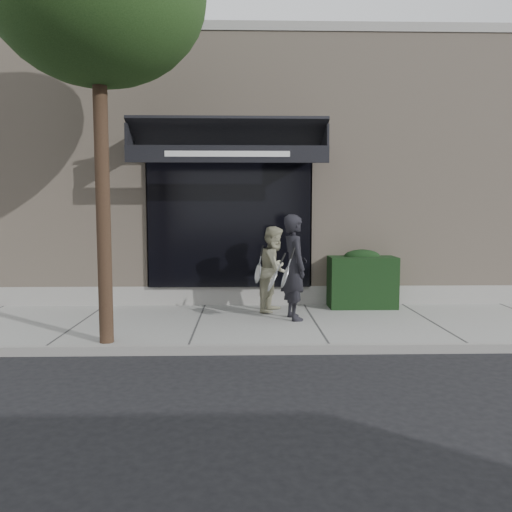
{
  "coord_description": "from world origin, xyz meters",
  "views": [
    {
      "loc": [
        -1.21,
        -8.41,
        2.02
      ],
      "look_at": [
        -0.99,
        0.6,
        1.19
      ],
      "focal_mm": 35.0,
      "sensor_mm": 36.0,
      "label": 1
    }
  ],
  "objects": [
    {
      "name": "hedge",
      "position": [
        1.1,
        1.25,
        0.66
      ],
      "size": [
        1.3,
        0.7,
        1.14
      ],
      "color": "black",
      "rests_on": "sidewalk"
    },
    {
      "name": "sidewalk",
      "position": [
        0.0,
        0.0,
        0.06
      ],
      "size": [
        20.0,
        3.0,
        0.12
      ],
      "primitive_type": "cube",
      "color": "gray",
      "rests_on": "ground"
    },
    {
      "name": "pedestrian_front",
      "position": [
        -0.34,
        0.18,
        1.03
      ],
      "size": [
        0.78,
        0.87,
        1.83
      ],
      "color": "black",
      "rests_on": "sidewalk"
    },
    {
      "name": "ground",
      "position": [
        0.0,
        0.0,
        0.0
      ],
      "size": [
        80.0,
        80.0,
        0.0
      ],
      "primitive_type": "plane",
      "color": "black",
      "rests_on": "ground"
    },
    {
      "name": "pedestrian_back",
      "position": [
        -0.64,
        0.87,
        0.92
      ],
      "size": [
        0.85,
        0.95,
        1.6
      ],
      "color": "#ADAA8A",
      "rests_on": "sidewalk"
    },
    {
      "name": "curb",
      "position": [
        0.0,
        -1.55,
        0.07
      ],
      "size": [
        20.0,
        0.1,
        0.14
      ],
      "primitive_type": "cube",
      "color": "gray",
      "rests_on": "ground"
    },
    {
      "name": "building_facade",
      "position": [
        -0.01,
        4.96,
        2.74
      ],
      "size": [
        14.3,
        8.04,
        5.64
      ],
      "color": "tan",
      "rests_on": "ground"
    }
  ]
}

